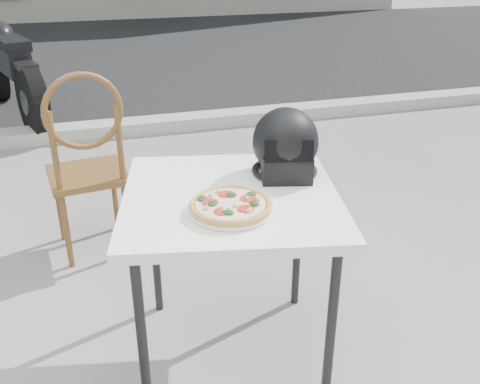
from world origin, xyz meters
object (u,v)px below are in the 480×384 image
object	(u,v)px
plate	(230,210)
cafe_chair_main	(87,157)
pizza	(230,205)
motorcycle	(9,68)
helmet	(286,146)
cafe_table_main	(231,210)

from	to	relation	value
plate	cafe_chair_main	bearing A→B (deg)	111.61
pizza	motorcycle	bearing A→B (deg)	104.90
pizza	helmet	bearing A→B (deg)	40.80
plate	motorcycle	world-z (taller)	motorcycle
pizza	motorcycle	world-z (taller)	motorcycle
cafe_chair_main	plate	bearing A→B (deg)	104.67
pizza	motorcycle	size ratio (longest dim) A/B	0.14
plate	helmet	size ratio (longest dim) A/B	1.14
helmet	cafe_chair_main	size ratio (longest dim) A/B	0.32
helmet	motorcycle	distance (m)	4.09
pizza	helmet	size ratio (longest dim) A/B	0.88
plate	helmet	bearing A→B (deg)	40.82
plate	pizza	distance (m)	0.02
cafe_chair_main	motorcycle	distance (m)	3.00
plate	cafe_chair_main	size ratio (longest dim) A/B	0.36
helmet	motorcycle	xyz separation A→B (m)	(-1.39, 3.83, -0.40)
plate	helmet	xyz separation A→B (m)	(0.30, 0.26, 0.11)
cafe_table_main	plate	distance (m)	0.17
cafe_table_main	helmet	distance (m)	0.34
pizza	cafe_table_main	bearing A→B (deg)	73.50
cafe_table_main	motorcycle	world-z (taller)	motorcycle
helmet	cafe_chair_main	distance (m)	1.21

